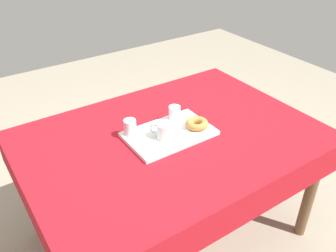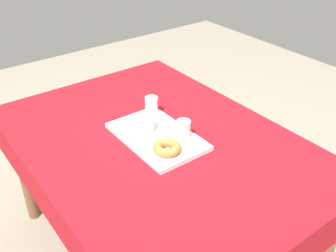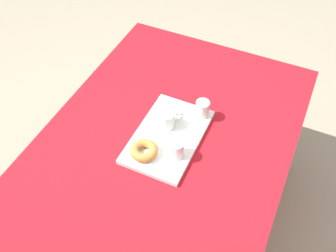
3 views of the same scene
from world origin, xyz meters
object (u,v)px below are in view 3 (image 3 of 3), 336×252
water_glass_near (177,150)px  water_glass_far (202,110)px  serving_tray (168,136)px  dining_table (166,149)px  sugar_donut_left (144,150)px  donut_plate_left (144,154)px  tea_mug_left (167,119)px

water_glass_near → water_glass_far: bearing=177.3°
water_glass_near → serving_tray: bearing=-137.7°
dining_table → sugar_donut_left: sugar_donut_left is taller
water_glass_near → water_glass_far: 0.27m
water_glass_far → donut_plate_left: water_glass_far is taller
serving_tray → sugar_donut_left: (0.14, -0.05, 0.04)m
water_glass_near → water_glass_far: size_ratio=1.00×
water_glass_near → donut_plate_left: water_glass_near is taller
dining_table → water_glass_far: bearing=152.2°
tea_mug_left → donut_plate_left: size_ratio=0.88×
water_glass_near → water_glass_far: same height
tea_mug_left → water_glass_far: bearing=135.7°
tea_mug_left → dining_table: bearing=22.0°
donut_plate_left → water_glass_far: bearing=156.0°
dining_table → water_glass_near: (0.08, 0.09, 0.13)m
water_glass_far → sugar_donut_left: water_glass_far is taller
donut_plate_left → sugar_donut_left: bearing=0.0°
serving_tray → tea_mug_left: size_ratio=4.03×
serving_tray → donut_plate_left: size_ratio=3.56×
water_glass_far → donut_plate_left: bearing=-24.0°
water_glass_far → sugar_donut_left: 0.35m
water_glass_far → sugar_donut_left: (0.32, -0.14, -0.01)m
water_glass_near → tea_mug_left: bearing=-141.3°
dining_table → sugar_donut_left: 0.18m
donut_plate_left → sugar_donut_left: 0.02m
dining_table → tea_mug_left: (-0.06, -0.02, 0.13)m
tea_mug_left → water_glass_near: (0.14, 0.11, -0.00)m
tea_mug_left → sugar_donut_left: tea_mug_left is taller
serving_tray → water_glass_far: (-0.18, 0.09, 0.05)m
serving_tray → tea_mug_left: tea_mug_left is taller
water_glass_far → sugar_donut_left: size_ratio=0.70×
serving_tray → water_glass_near: size_ratio=5.33×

